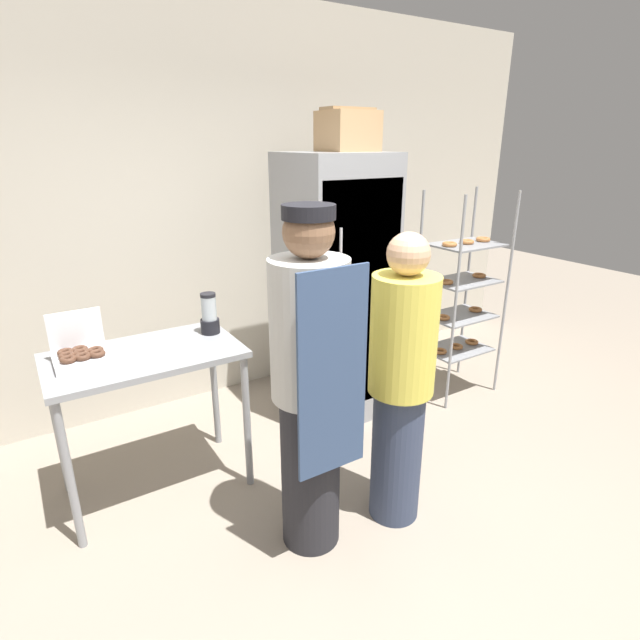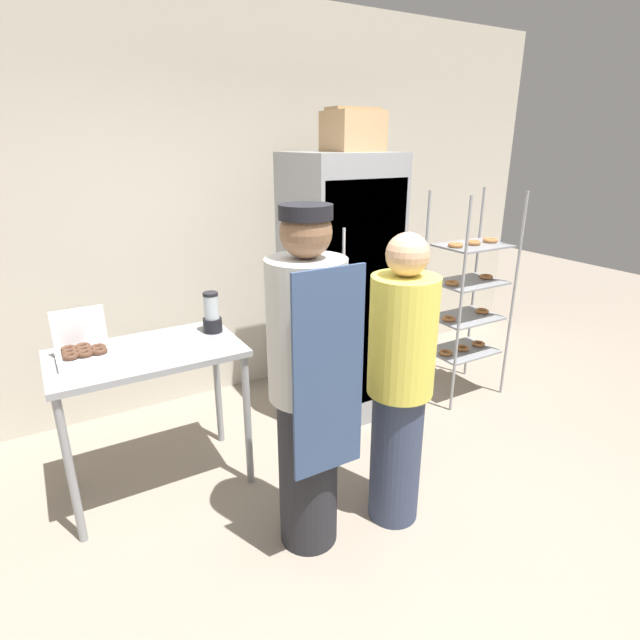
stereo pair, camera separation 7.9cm
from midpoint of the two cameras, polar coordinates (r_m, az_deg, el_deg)
ground_plane at (r=2.85m, az=10.60°, el=-25.77°), size 14.00×14.00×0.00m
back_wall at (r=4.09m, az=-10.46°, el=12.40°), size 6.40×0.12×3.03m
refrigerator at (r=3.69m, az=2.85°, el=3.31°), size 0.70×0.69×1.95m
baking_rack at (r=4.19m, az=17.02°, el=2.35°), size 0.60×0.43×1.67m
prep_counter at (r=3.03m, az=-18.33°, el=-5.40°), size 1.05×0.62×0.90m
donut_box at (r=2.95m, az=-24.70°, el=-3.35°), size 0.28×0.22×0.27m
blender_pitcher at (r=3.13m, az=-11.55°, el=0.62°), size 0.12×0.12×0.25m
cardboard_storage_box at (r=3.66m, az=4.43°, el=20.79°), size 0.36×0.33×0.28m
person_baker at (r=2.41m, az=-0.45°, el=-7.32°), size 0.37×0.39×1.76m
person_customer at (r=2.65m, az=9.96°, el=-7.25°), size 0.34×0.34×1.62m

